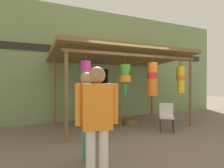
{
  "coord_description": "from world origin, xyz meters",
  "views": [
    {
      "loc": [
        -2.65,
        -4.59,
        1.48
      ],
      "look_at": [
        -0.08,
        0.93,
        1.41
      ],
      "focal_mm": 29.81,
      "sensor_mm": 36.0,
      "label": 1
    }
  ],
  "objects_px": {
    "vendor_in_orange": "(87,109)",
    "customer_foreground": "(97,117)",
    "display_table": "(101,108)",
    "folding_chair": "(166,115)",
    "wicker_basket_by_table": "(131,121)",
    "flower_heap_on_table": "(103,103)"
  },
  "relations": [
    {
      "from": "vendor_in_orange",
      "to": "customer_foreground",
      "type": "relative_size",
      "value": 0.98
    },
    {
      "from": "display_table",
      "to": "vendor_in_orange",
      "type": "height_order",
      "value": "vendor_in_orange"
    },
    {
      "from": "folding_chair",
      "to": "display_table",
      "type": "bearing_deg",
      "value": 135.93
    },
    {
      "from": "folding_chair",
      "to": "customer_foreground",
      "type": "distance_m",
      "value": 3.53
    },
    {
      "from": "display_table",
      "to": "folding_chair",
      "type": "height_order",
      "value": "folding_chair"
    },
    {
      "from": "wicker_basket_by_table",
      "to": "customer_foreground",
      "type": "distance_m",
      "value": 4.15
    },
    {
      "from": "wicker_basket_by_table",
      "to": "display_table",
      "type": "bearing_deg",
      "value": 170.91
    },
    {
      "from": "flower_heap_on_table",
      "to": "folding_chair",
      "type": "height_order",
      "value": "flower_heap_on_table"
    },
    {
      "from": "folding_chair",
      "to": "customer_foreground",
      "type": "relative_size",
      "value": 0.5
    },
    {
      "from": "flower_heap_on_table",
      "to": "folding_chair",
      "type": "bearing_deg",
      "value": -43.12
    },
    {
      "from": "wicker_basket_by_table",
      "to": "vendor_in_orange",
      "type": "height_order",
      "value": "vendor_in_orange"
    },
    {
      "from": "flower_heap_on_table",
      "to": "wicker_basket_by_table",
      "type": "height_order",
      "value": "flower_heap_on_table"
    },
    {
      "from": "display_table",
      "to": "folding_chair",
      "type": "distance_m",
      "value": 2.11
    },
    {
      "from": "display_table",
      "to": "wicker_basket_by_table",
      "type": "relative_size",
      "value": 2.77
    },
    {
      "from": "flower_heap_on_table",
      "to": "wicker_basket_by_table",
      "type": "xyz_separation_m",
      "value": [
        1.01,
        -0.09,
        -0.68
      ]
    },
    {
      "from": "display_table",
      "to": "wicker_basket_by_table",
      "type": "distance_m",
      "value": 1.18
    },
    {
      "from": "folding_chair",
      "to": "customer_foreground",
      "type": "bearing_deg",
      "value": -146.49
    },
    {
      "from": "vendor_in_orange",
      "to": "customer_foreground",
      "type": "bearing_deg",
      "value": -98.22
    },
    {
      "from": "folding_chair",
      "to": "wicker_basket_by_table",
      "type": "bearing_deg",
      "value": 109.72
    },
    {
      "from": "wicker_basket_by_table",
      "to": "folding_chair",
      "type": "bearing_deg",
      "value": -70.28
    },
    {
      "from": "wicker_basket_by_table",
      "to": "vendor_in_orange",
      "type": "relative_size",
      "value": 0.28
    },
    {
      "from": "folding_chair",
      "to": "vendor_in_orange",
      "type": "height_order",
      "value": "vendor_in_orange"
    }
  ]
}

